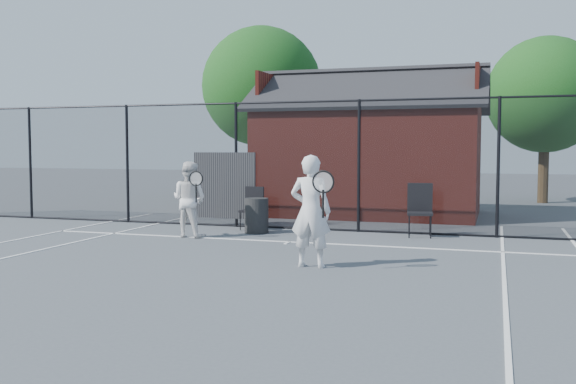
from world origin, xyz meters
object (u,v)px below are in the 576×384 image
(waste_bin, at_px, (257,216))
(player_front, at_px, (311,211))
(clubhouse, at_px, (370,158))
(chair_right, at_px, (420,211))
(chair_left, at_px, (251,209))
(player_back, at_px, (189,199))

(waste_bin, bearing_deg, player_front, -57.32)
(clubhouse, height_order, chair_right, clubhouse)
(clubhouse, relative_size, waste_bin, 8.29)
(chair_left, relative_size, chair_right, 0.87)
(clubhouse, bearing_deg, player_back, -115.17)
(chair_right, bearing_deg, clubhouse, 105.97)
(chair_left, bearing_deg, player_front, -55.70)
(player_front, distance_m, chair_left, 4.86)
(clubhouse, xyz_separation_m, chair_left, (-1.96, -4.40, -1.12))
(chair_left, bearing_deg, player_back, -116.92)
(player_front, relative_size, player_back, 1.11)
(waste_bin, bearing_deg, clubhouse, 71.54)
(player_front, relative_size, chair_right, 1.61)
(player_back, bearing_deg, player_front, -36.51)
(player_front, xyz_separation_m, chair_right, (1.27, 4.07, -0.35))
(chair_left, xyz_separation_m, chair_right, (3.88, 0.00, 0.07))
(chair_left, bearing_deg, chair_right, 1.64)
(player_front, xyz_separation_m, chair_left, (-2.61, 4.07, -0.42))
(chair_right, distance_m, waste_bin, 3.60)
(player_front, bearing_deg, chair_right, 72.74)
(chair_right, xyz_separation_m, waste_bin, (-3.56, -0.50, -0.17))
(clubhouse, relative_size, player_back, 4.01)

